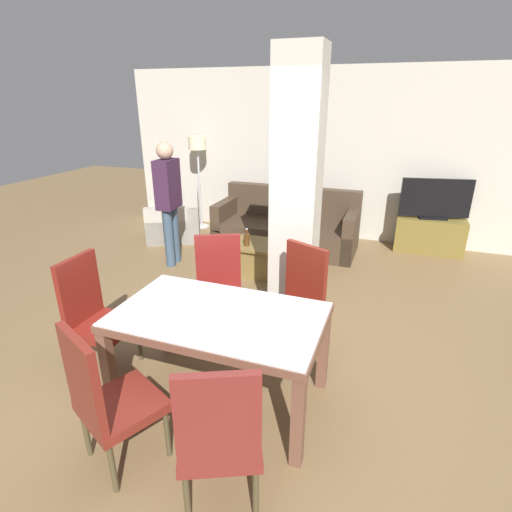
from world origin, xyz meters
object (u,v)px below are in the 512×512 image
Objects in this scene: tv_screen at (435,199)px; standing_person at (168,196)px; dining_table at (219,332)px; bottle at (247,239)px; dining_chair_head_left at (94,312)px; tv_stand at (429,235)px; dining_chair_near_left at (107,397)px; dining_chair_near_right at (219,434)px; floor_lamp at (198,152)px; armchair at (176,222)px; dining_chair_far_left at (219,286)px; dining_chair_far_right at (297,298)px; sofa at (287,229)px; coffee_table at (256,258)px.

tv_screen is 0.59× the size of standing_person.
tv_screen reaches higher than dining_table.
dining_chair_head_left is at bearing -103.21° from bottle.
dining_chair_head_left is 1.04× the size of tv_stand.
dining_chair_near_left is at bearing -115.52° from dining_table.
dining_chair_head_left is 1.00× the size of dining_chair_near_right.
floor_lamp is (-1.58, 1.74, 0.83)m from bottle.
dining_chair_near_right is 4.96m from armchair.
bottle is (-0.27, 3.05, -0.02)m from dining_chair_near_left.
dining_chair_head_left is 1.14m from dining_chair_far_left.
dining_chair_far_left is at bearing 46.69° from tv_screen.
armchair is (-1.96, 4.11, -0.26)m from dining_chair_near_left.
standing_person is (-1.42, 3.09, 0.44)m from dining_chair_near_left.
dining_chair_far_right is 1.00× the size of dining_chair_near_left.
dining_chair_far_left is at bearing 26.27° from dining_chair_far_right.
bottle is at bearing -47.72° from floor_lamp.
dining_chair_head_left is (-1.18, 0.00, -0.06)m from dining_table.
dining_chair_far_right reaches higher than bottle.
sofa is 2.11m from floor_lamp.
tv_screen is at bearing 145.04° from dining_chair_head_left.
coffee_table is 2.58m from floor_lamp.
floor_lamp is at bearing -15.44° from sofa.
standing_person is (-1.42, 1.46, 0.44)m from dining_chair_far_left.
bottle is at bearing 120.49° from dining_chair_near_left.
dining_table reaches higher than bottle.
coffee_table is at bearing -108.47° from dining_chair_far_left.
dining_chair_far_left is 1.04× the size of tv_stand.
dining_chair_near_right is at bearing 64.37° from tv_screen.
floor_lamp is at bearing -36.54° from armchair.
bottle is at bearing 27.11° from tv_screen.
dining_chair_head_left is 1.60× the size of coffee_table.
dining_chair_far_left is 0.47× the size of sofa.
dining_chair_far_left reaches higher than tv_stand.
coffee_table is 0.64× the size of tv_screen.
dining_chair_near_right is at bearing -65.16° from dining_table.
dining_chair_head_left reaches higher than armchair.
armchair is (-1.17, 3.30, -0.26)m from dining_chair_head_left.
dining_chair_head_left and dining_chair_near_left have the same top height.
standing_person is at bearing -164.57° from dining_chair_head_left.
dining_table is at bearing -112.24° from tv_stand.
dining_chair_near_left is at bearing 153.44° from dining_chair_near_right.
tv_stand is (2.84, 4.05, -0.27)m from dining_chair_head_left.
standing_person reaches higher than tv_screen.
standing_person is at bearing -71.09° from dining_chair_far_left.
armchair is at bearing 125.43° from dining_table.
standing_person reaches higher than armchair.
dining_chair_head_left reaches higher than tv_stand.
dining_chair_far_right is at bearing 57.36° from tv_screen.
tv_screen is at bearing -86.97° from dining_chair_far_right.
dining_chair_near_left is at bearing 89.56° from dining_chair_far_right.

